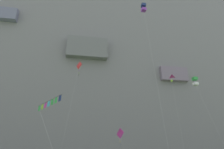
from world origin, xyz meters
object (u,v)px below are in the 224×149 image
object	(u,v)px
kite_box_high_left	(195,81)
kite_delta_upper_left	(170,82)
kite_box_low_right	(144,8)
kite_banner_high_center	(49,106)
kite_diamond_far_right	(120,134)
kite_diamond_mid_right	(79,67)

from	to	relation	value
kite_box_high_left	kite_delta_upper_left	xyz separation A→B (m)	(-5.03, 1.78, 0.19)
kite_box_low_right	kite_banner_high_center	bearing A→B (deg)	-153.63
kite_box_low_right	kite_box_high_left	distance (m)	21.49
kite_banner_high_center	kite_box_high_left	bearing A→B (deg)	35.17
kite_diamond_far_right	kite_delta_upper_left	distance (m)	15.68
kite_box_low_right	kite_diamond_mid_right	bearing A→B (deg)	114.86
kite_banner_high_center	kite_box_low_right	bearing A→B (deg)	26.37
kite_diamond_far_right	kite_box_high_left	bearing A→B (deg)	-23.62
kite_box_low_right	kite_banner_high_center	distance (m)	21.69
kite_box_high_left	kite_box_low_right	bearing A→B (deg)	-139.26
kite_box_high_left	kite_delta_upper_left	world-z (taller)	kite_box_high_left
kite_diamond_far_right	kite_banner_high_center	world-z (taller)	kite_diamond_far_right
kite_box_low_right	kite_box_high_left	bearing A→B (deg)	40.74
kite_box_low_right	kite_delta_upper_left	xyz separation A→B (m)	(10.54, 15.19, -6.10)
kite_box_low_right	kite_box_high_left	world-z (taller)	kite_box_low_right
kite_box_high_left	kite_diamond_mid_right	distance (m)	26.47
kite_diamond_far_right	kite_delta_upper_left	xyz separation A→B (m)	(10.28, -4.92, 10.76)
kite_diamond_mid_right	kite_banner_high_center	size ratio (longest dim) A/B	3.29
kite_box_high_left	kite_diamond_far_right	bearing A→B (deg)	156.38
kite_diamond_far_right	kite_banner_high_center	bearing A→B (deg)	-114.73
kite_diamond_far_right	kite_delta_upper_left	bearing A→B (deg)	-25.56
kite_banner_high_center	kite_delta_upper_left	distance (m)	32.56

